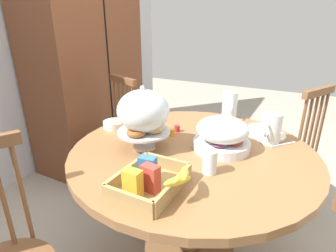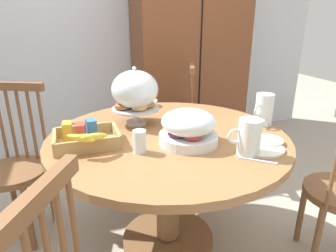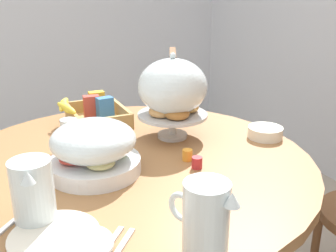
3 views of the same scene
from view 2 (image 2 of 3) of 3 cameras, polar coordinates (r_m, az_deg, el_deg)
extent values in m
plane|color=#A89E8E|center=(2.00, 1.12, -22.24)|extent=(10.00, 10.00, 0.00)
cube|color=silver|center=(3.25, -10.34, 19.07)|extent=(4.80, 0.06, 2.60)
cube|color=brown|center=(3.15, 4.01, 12.91)|extent=(1.10, 0.56, 1.90)
cube|color=black|center=(2.88, 6.27, 14.07)|extent=(0.01, 0.01, 1.52)
cylinder|color=olive|center=(1.64, 0.00, -2.29)|extent=(1.30, 1.30, 0.04)
cylinder|color=brown|center=(1.80, 0.00, -12.22)|extent=(0.14, 0.14, 0.63)
cylinder|color=brown|center=(2.01, 0.00, -20.80)|extent=(0.56, 0.56, 0.06)
cylinder|color=brown|center=(2.08, -27.35, -7.82)|extent=(0.40, 0.40, 0.04)
cylinder|color=brown|center=(2.02, -25.02, -15.72)|extent=(0.04, 0.04, 0.45)
cylinder|color=brown|center=(2.36, -27.54, -10.78)|extent=(0.04, 0.04, 0.45)
cylinder|color=brown|center=(2.22, -21.37, -11.73)|extent=(0.04, 0.04, 0.45)
cylinder|color=brown|center=(2.19, -29.21, 0.06)|extent=(0.02, 0.02, 0.48)
cylinder|color=brown|center=(2.15, -27.68, -0.01)|extent=(0.02, 0.02, 0.48)
cylinder|color=brown|center=(2.11, -26.10, -0.08)|extent=(0.02, 0.02, 0.48)
cylinder|color=brown|center=(2.08, -24.46, -0.15)|extent=(0.02, 0.02, 0.48)
cylinder|color=brown|center=(2.04, -22.77, -0.23)|extent=(0.02, 0.02, 0.48)
cube|color=brown|center=(2.05, -27.22, 6.77)|extent=(0.34, 0.18, 0.05)
cylinder|color=brown|center=(1.03, -17.17, -20.64)|extent=(0.02, 0.02, 0.48)
cube|color=brown|center=(0.78, -23.60, -12.29)|extent=(0.20, 0.34, 0.05)
cylinder|color=brown|center=(2.08, 24.14, -14.48)|extent=(0.04, 0.04, 0.45)
cylinder|color=brown|center=(1.87, 26.49, -19.26)|extent=(0.04, 0.04, 0.45)
cylinder|color=brown|center=(1.61, 29.26, -6.64)|extent=(0.02, 0.02, 0.48)
cylinder|color=brown|center=(2.63, 0.75, 0.22)|extent=(0.40, 0.40, 0.04)
cylinder|color=brown|center=(2.85, -2.02, -3.04)|extent=(0.04, 0.04, 0.45)
cylinder|color=brown|center=(2.59, -2.45, -5.49)|extent=(0.04, 0.04, 0.45)
cylinder|color=brown|center=(2.84, 3.63, -3.12)|extent=(0.04, 0.04, 0.45)
cylinder|color=brown|center=(2.59, 3.77, -5.58)|extent=(0.04, 0.04, 0.45)
cylinder|color=brown|center=(2.69, 4.28, 6.00)|extent=(0.02, 0.02, 0.48)
cylinder|color=brown|center=(2.62, 4.33, 5.63)|extent=(0.02, 0.02, 0.48)
cylinder|color=brown|center=(2.56, 4.38, 5.23)|extent=(0.02, 0.02, 0.48)
cylinder|color=brown|center=(2.49, 4.44, 4.82)|extent=(0.02, 0.02, 0.48)
cylinder|color=brown|center=(2.42, 4.50, 4.38)|extent=(0.02, 0.02, 0.48)
cube|color=brown|center=(2.50, 4.54, 11.00)|extent=(0.16, 0.35, 0.05)
cylinder|color=silver|center=(1.80, -6.08, 0.68)|extent=(0.12, 0.12, 0.02)
cylinder|color=silver|center=(1.79, -6.13, 1.79)|extent=(0.03, 0.03, 0.09)
cylinder|color=silver|center=(1.78, -6.19, 3.35)|extent=(0.28, 0.28, 0.01)
torus|color=#B27033|center=(1.77, -4.15, 4.20)|extent=(0.10, 0.10, 0.03)
torus|color=#D19347|center=(1.83, -6.58, 4.62)|extent=(0.10, 0.10, 0.03)
torus|color=#935628|center=(1.75, -8.67, 3.79)|extent=(0.10, 0.10, 0.03)
torus|color=tan|center=(1.72, -5.50, 3.65)|extent=(0.10, 0.10, 0.03)
ellipsoid|color=silver|center=(1.75, -6.33, 6.99)|extent=(0.27, 0.27, 0.22)
sphere|color=silver|center=(1.72, -6.48, 10.87)|extent=(0.02, 0.02, 0.02)
cylinder|color=silver|center=(1.52, 3.89, -2.38)|extent=(0.30, 0.30, 0.05)
ellipsoid|color=beige|center=(1.53, 6.22, -0.75)|extent=(0.09, 0.09, 0.03)
ellipsoid|color=#8CBF59|center=(1.56, 2.85, -0.25)|extent=(0.09, 0.09, 0.03)
ellipsoid|color=#6B2D4C|center=(1.48, 1.64, -1.49)|extent=(0.09, 0.09, 0.03)
ellipsoid|color=#CC3D33|center=(1.45, 4.79, -2.02)|extent=(0.09, 0.09, 0.03)
ellipsoid|color=silver|center=(1.49, 3.98, 0.82)|extent=(0.28, 0.28, 0.13)
cylinder|color=silver|center=(1.42, 15.28, -2.08)|extent=(0.11, 0.11, 0.17)
cylinder|color=orange|center=(1.43, 15.18, -3.04)|extent=(0.09, 0.09, 0.12)
cone|color=silver|center=(1.42, 17.89, 0.81)|extent=(0.04, 0.04, 0.03)
torus|color=silver|center=(1.39, 12.68, -1.93)|extent=(0.08, 0.03, 0.07)
cylinder|color=silver|center=(1.84, 17.86, 3.01)|extent=(0.10, 0.10, 0.19)
cylinder|color=white|center=(1.85, 17.77, 2.17)|extent=(0.09, 0.09, 0.13)
cone|color=silver|center=(1.87, 19.07, 5.68)|extent=(0.05, 0.05, 0.03)
torus|color=silver|center=(1.78, 16.80, 2.88)|extent=(0.07, 0.04, 0.07)
cube|color=tan|center=(1.56, -15.18, -3.27)|extent=(0.30, 0.22, 0.01)
cube|color=tan|center=(1.45, -14.95, -3.87)|extent=(0.30, 0.02, 0.07)
cube|color=tan|center=(1.65, -15.57, -0.89)|extent=(0.30, 0.02, 0.07)
cube|color=tan|center=(1.55, -20.80, -2.90)|extent=(0.02, 0.22, 0.07)
cube|color=tan|center=(1.56, -9.80, -1.65)|extent=(0.02, 0.22, 0.07)
cube|color=gold|center=(1.55, -18.59, -1.26)|extent=(0.05, 0.07, 0.11)
cube|color=#B23D33|center=(1.52, -16.25, -1.54)|extent=(0.05, 0.07, 0.11)
cube|color=#336BAD|center=(1.56, -14.40, -0.71)|extent=(0.05, 0.07, 0.11)
ellipsoid|color=yellow|center=(1.39, -16.29, -2.24)|extent=(0.14, 0.08, 0.05)
ellipsoid|color=yellow|center=(1.40, -15.07, -2.10)|extent=(0.13, 0.03, 0.05)
ellipsoid|color=yellow|center=(1.40, -13.84, -1.96)|extent=(0.14, 0.08, 0.05)
cylinder|color=white|center=(1.53, 17.37, -4.01)|extent=(0.22, 0.22, 0.01)
cylinder|color=white|center=(1.60, 18.60, -2.58)|extent=(0.15, 0.15, 0.01)
cylinder|color=white|center=(2.15, -3.92, 4.37)|extent=(0.14, 0.14, 0.04)
cylinder|color=silver|center=(1.41, -5.45, -2.97)|extent=(0.06, 0.06, 0.11)
cylinder|color=#B7282D|center=(1.84, 3.26, 1.53)|extent=(0.04, 0.04, 0.04)
cylinder|color=orange|center=(1.82, 1.21, 1.31)|extent=(0.04, 0.04, 0.04)
cube|color=silver|center=(1.66, 17.89, -2.24)|extent=(0.14, 0.12, 0.01)
cube|color=silver|center=(1.68, 17.99, -1.88)|extent=(0.14, 0.12, 0.01)
cube|color=silver|center=(1.40, 16.74, -6.32)|extent=(0.14, 0.12, 0.01)
camera|label=1|loc=(1.17, -57.63, 11.85)|focal=28.06mm
camera|label=3|loc=(1.98, 41.65, 14.35)|focal=41.49mm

